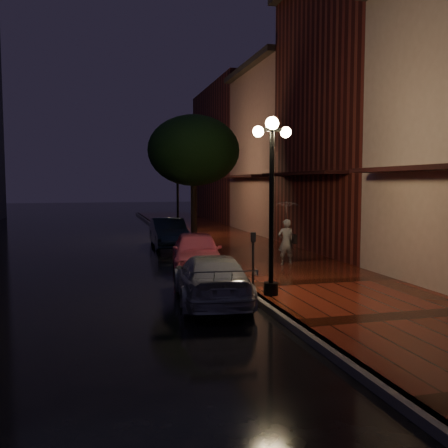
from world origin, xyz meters
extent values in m
plane|color=black|center=(0.00, 0.00, 0.00)|extent=(120.00, 120.00, 0.00)
cube|color=#47180C|center=(2.25, 0.00, 0.07)|extent=(4.50, 60.00, 0.15)
cube|color=#595451|center=(0.00, 0.00, 0.07)|extent=(0.25, 60.00, 0.15)
cube|color=#511914|center=(7.00, 2.00, 5.50)|extent=(5.00, 8.00, 11.00)
cube|color=#8C5951|center=(7.00, 10.00, 4.50)|extent=(5.00, 8.00, 9.00)
cube|color=#511914|center=(7.00, 20.00, 5.00)|extent=(5.00, 12.00, 10.00)
cylinder|color=black|center=(0.35, -5.00, 2.15)|extent=(0.12, 0.12, 4.00)
cylinder|color=black|center=(0.35, -5.00, 0.30)|extent=(0.36, 0.36, 0.30)
cube|color=black|center=(0.35, -5.00, 4.15)|extent=(0.70, 0.08, 0.08)
sphere|color=#FFE399|center=(0.35, -5.00, 4.30)|extent=(0.32, 0.32, 0.32)
sphere|color=#FFE399|center=(0.00, -5.00, 4.10)|extent=(0.26, 0.26, 0.26)
sphere|color=#FFE399|center=(0.70, -5.00, 4.10)|extent=(0.26, 0.26, 0.26)
cylinder|color=black|center=(0.35, 9.00, 2.15)|extent=(0.12, 0.12, 4.00)
cylinder|color=black|center=(0.35, 9.00, 0.30)|extent=(0.36, 0.36, 0.30)
cube|color=black|center=(0.35, 9.00, 4.15)|extent=(0.70, 0.08, 0.08)
sphere|color=#FFE399|center=(0.35, 9.00, 4.30)|extent=(0.32, 0.32, 0.32)
sphere|color=#FFE399|center=(0.00, 9.00, 4.10)|extent=(0.26, 0.26, 0.26)
sphere|color=#FFE399|center=(0.70, 9.00, 4.10)|extent=(0.26, 0.26, 0.26)
cylinder|color=black|center=(0.60, 6.00, 1.75)|extent=(0.28, 0.28, 3.20)
ellipsoid|color=black|center=(0.60, 6.00, 4.35)|extent=(4.16, 4.16, 3.20)
sphere|color=black|center=(1.30, 6.60, 3.75)|extent=(1.80, 1.80, 1.80)
sphere|color=black|center=(0.00, 5.30, 3.85)|extent=(1.80, 1.80, 1.80)
imported|color=#EE627C|center=(-0.60, -0.53, 0.66)|extent=(2.07, 4.03, 1.31)
imported|color=black|center=(-0.60, 5.79, 0.65)|extent=(1.45, 3.99, 1.31)
imported|color=#95969C|center=(-1.11, -4.84, 0.59)|extent=(2.04, 4.20, 1.18)
imported|color=silver|center=(2.39, -0.84, 0.92)|extent=(0.58, 0.40, 1.53)
imported|color=silver|center=(2.39, -0.84, 1.89)|extent=(0.89, 0.91, 0.82)
cylinder|color=black|center=(2.39, -0.84, 1.27)|extent=(0.02, 0.02, 1.22)
cube|color=black|center=(2.65, -0.89, 1.02)|extent=(0.12, 0.29, 0.31)
cylinder|color=black|center=(0.15, -4.19, 0.77)|extent=(0.07, 0.07, 1.23)
cube|color=black|center=(0.15, -4.19, 1.49)|extent=(0.15, 0.13, 0.25)
camera|label=1|loc=(-3.79, -16.36, 2.88)|focal=40.00mm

